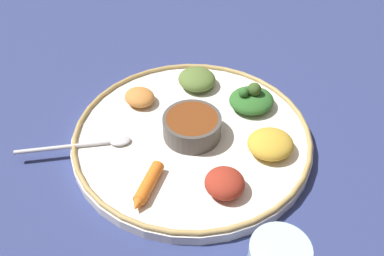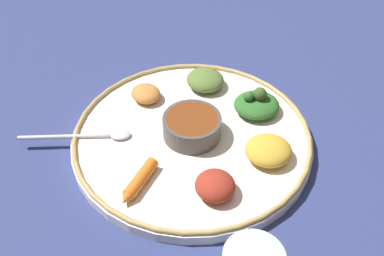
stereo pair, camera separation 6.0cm
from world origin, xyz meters
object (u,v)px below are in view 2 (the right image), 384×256
at_px(greens_pile, 257,104).
at_px(spoon, 92,136).
at_px(carrot_near_spoon, 139,181).
at_px(center_bowl, 192,126).

bearing_deg(greens_pile, spoon, -28.07).
bearing_deg(carrot_near_spoon, greens_pile, 179.88).
xyz_separation_m(center_bowl, carrot_near_spoon, (0.13, 0.03, -0.01)).
height_order(center_bowl, carrot_near_spoon, center_bowl).
xyz_separation_m(center_bowl, greens_pile, (-0.12, 0.03, -0.00)).
height_order(spoon, carrot_near_spoon, carrot_near_spoon).
relative_size(spoon, greens_pile, 1.44).
distance_m(center_bowl, carrot_near_spoon, 0.13).
bearing_deg(greens_pile, carrot_near_spoon, -0.12).
bearing_deg(carrot_near_spoon, center_bowl, -167.40).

